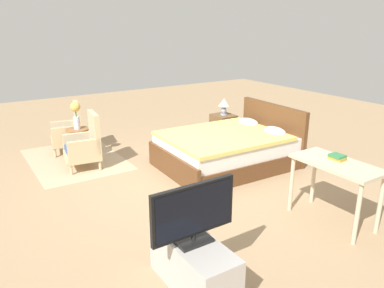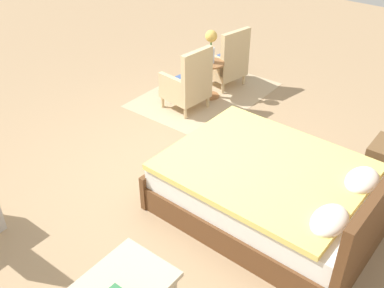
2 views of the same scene
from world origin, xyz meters
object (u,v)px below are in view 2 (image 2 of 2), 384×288
at_px(armchair_by_window_right, 188,84).
at_px(side_table, 210,75).
at_px(armchair_by_window_left, 227,62).
at_px(bed, 275,192).
at_px(flower_vase, 211,43).

xyz_separation_m(armchair_by_window_right, side_table, (-0.49, 0.03, -0.03)).
height_order(armchair_by_window_left, armchair_by_window_right, same).
height_order(bed, armchair_by_window_left, bed).
bearing_deg(flower_vase, armchair_by_window_right, -3.58).
bearing_deg(bed, armchair_by_window_right, -120.75).
xyz_separation_m(bed, armchair_by_window_right, (-1.22, -2.06, 0.08)).
height_order(armchair_by_window_left, side_table, armchair_by_window_left).
bearing_deg(armchair_by_window_left, flower_vase, 3.81).
xyz_separation_m(armchair_by_window_left, armchair_by_window_right, (0.95, 0.00, 0.00)).
height_order(side_table, flower_vase, flower_vase).
bearing_deg(bed, flower_vase, -130.15).
bearing_deg(flower_vase, bed, 49.85).
height_order(armchair_by_window_left, flower_vase, flower_vase).
relative_size(armchair_by_window_right, side_table, 1.66).
xyz_separation_m(armchair_by_window_left, flower_vase, (0.47, 0.03, 0.46)).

